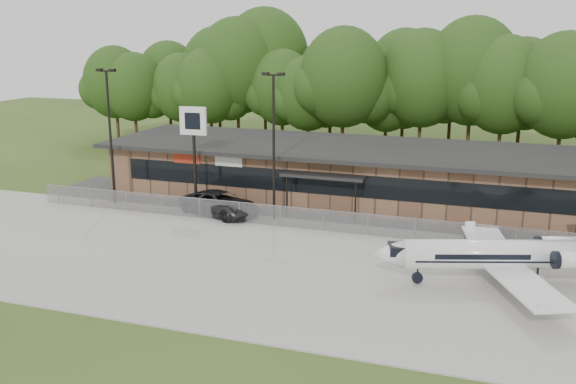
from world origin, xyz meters
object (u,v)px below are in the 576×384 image
at_px(terminal, 367,173).
at_px(business_jet, 507,255).
at_px(suv, 220,204).
at_px(pole_sign, 194,132).

height_order(terminal, business_jet, business_jet).
bearing_deg(suv, pole_sign, 97.77).
relative_size(terminal, business_jet, 3.00).
height_order(suv, pole_sign, pole_sign).
distance_m(terminal, business_jet, 18.07).
relative_size(suv, pole_sign, 0.80).
height_order(business_jet, suv, business_jet).
distance_m(business_jet, pole_sign, 23.37).
distance_m(terminal, pole_sign, 13.80).
xyz_separation_m(business_jet, suv, (-19.55, 7.13, -0.81)).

